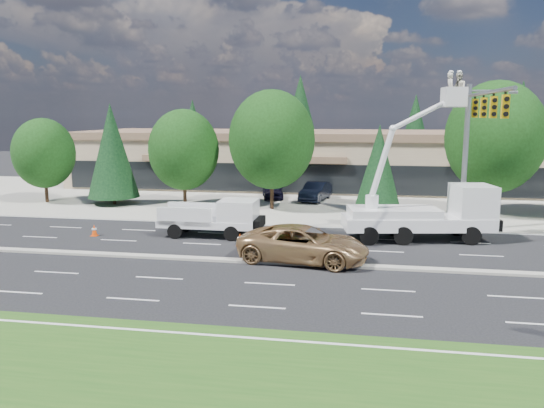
% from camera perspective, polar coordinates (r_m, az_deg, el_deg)
% --- Properties ---
extents(ground, '(140.00, 140.00, 0.00)m').
position_cam_1_polar(ground, '(26.06, 0.96, -6.44)').
color(ground, black).
rests_on(ground, ground).
extents(concrete_apron, '(140.00, 22.00, 0.01)m').
position_cam_1_polar(concrete_apron, '(45.49, 4.77, 0.48)').
color(concrete_apron, gray).
rests_on(concrete_apron, ground).
extents(grass_verge, '(140.00, 10.00, 0.01)m').
position_cam_1_polar(grass_verge, '(14.29, -7.51, -20.73)').
color(grass_verge, '#204D16').
rests_on(grass_verge, ground).
extents(road_median, '(120.00, 0.55, 0.12)m').
position_cam_1_polar(road_median, '(26.04, 0.96, -6.31)').
color(road_median, gray).
rests_on(road_median, ground).
extents(strip_mall, '(50.40, 15.40, 5.50)m').
position_cam_1_polar(strip_mall, '(55.03, 5.71, 5.01)').
color(strip_mall, '#9E866C').
rests_on(strip_mall, ground).
extents(tree_front_a, '(4.99, 4.99, 6.93)m').
position_cam_1_polar(tree_front_a, '(47.48, -23.34, 5.03)').
color(tree_front_a, '#332114').
rests_on(tree_front_a, ground).
extents(tree_front_b, '(4.10, 4.10, 8.08)m').
position_cam_1_polar(tree_front_b, '(44.49, -16.84, 5.51)').
color(tree_front_b, '#332114').
rests_on(tree_front_b, ground).
extents(tree_front_c, '(5.50, 5.50, 7.64)m').
position_cam_1_polar(tree_front_c, '(42.16, -9.48, 5.77)').
color(tree_front_c, '#332114').
rests_on(tree_front_c, ground).
extents(tree_front_d, '(6.54, 6.54, 9.07)m').
position_cam_1_polar(tree_front_d, '(40.37, -0.02, 6.93)').
color(tree_front_d, '#332114').
rests_on(tree_front_d, ground).
extents(tree_front_e, '(3.30, 3.30, 6.51)m').
position_cam_1_polar(tree_front_e, '(39.95, 11.40, 4.09)').
color(tree_front_e, '#332114').
rests_on(tree_front_e, ground).
extents(tree_front_f, '(6.90, 6.90, 9.58)m').
position_cam_1_polar(tree_front_f, '(40.85, 22.86, 6.63)').
color(tree_front_f, '#332114').
rests_on(tree_front_f, ground).
extents(tree_back_a, '(4.62, 4.62, 9.11)m').
position_cam_1_polar(tree_back_a, '(70.26, -8.48, 7.62)').
color(tree_back_a, '#332114').
rests_on(tree_back_a, ground).
extents(tree_back_b, '(6.10, 6.10, 12.03)m').
position_cam_1_polar(tree_back_b, '(67.21, 3.05, 8.97)').
color(tree_back_b, '#332114').
rests_on(tree_back_b, ground).
extents(tree_back_c, '(4.87, 4.87, 9.60)m').
position_cam_1_polar(tree_back_c, '(67.08, 15.11, 7.54)').
color(tree_back_c, '#332114').
rests_on(tree_back_c, ground).
extents(tree_back_d, '(5.64, 5.64, 11.12)m').
position_cam_1_polar(tree_back_d, '(69.21, 25.16, 7.70)').
color(tree_back_d, '#332114').
rests_on(tree_back_d, ground).
extents(signal_mast, '(2.76, 10.16, 9.00)m').
position_cam_1_polar(signal_mast, '(32.43, 20.93, 6.96)').
color(signal_mast, gray).
rests_on(signal_mast, ground).
extents(utility_pickup, '(5.84, 2.34, 2.24)m').
position_cam_1_polar(utility_pickup, '(31.77, -6.10, -1.84)').
color(utility_pickup, white).
rests_on(utility_pickup, ground).
extents(bucket_truck, '(8.77, 3.98, 9.61)m').
position_cam_1_polar(bucket_truck, '(31.75, 16.57, -0.17)').
color(bucket_truck, white).
rests_on(bucket_truck, ground).
extents(traffic_cone_a, '(0.40, 0.40, 0.70)m').
position_cam_1_polar(traffic_cone_a, '(33.55, -18.57, -2.70)').
color(traffic_cone_a, '#E64107').
rests_on(traffic_cone_a, ground).
extents(traffic_cone_b, '(0.40, 0.40, 0.70)m').
position_cam_1_polar(traffic_cone_b, '(29.53, -3.47, -3.84)').
color(traffic_cone_b, '#E64107').
rests_on(traffic_cone_b, ground).
extents(traffic_cone_c, '(0.40, 0.40, 0.70)m').
position_cam_1_polar(traffic_cone_c, '(29.51, 5.22, -3.87)').
color(traffic_cone_c, '#E64107').
rests_on(traffic_cone_c, ground).
extents(minivan, '(6.76, 3.84, 1.78)m').
position_cam_1_polar(minivan, '(26.27, 3.42, -4.31)').
color(minivan, tan).
rests_on(minivan, ground).
extents(parked_car_west, '(2.57, 4.46, 1.43)m').
position_cam_1_polar(parked_car_west, '(46.07, 0.07, 1.52)').
color(parked_car_west, black).
rests_on(parked_car_west, ground).
extents(parked_car_east, '(2.58, 5.04, 1.58)m').
position_cam_1_polar(parked_car_east, '(44.84, 4.73, 1.36)').
color(parked_car_east, black).
rests_on(parked_car_east, ground).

